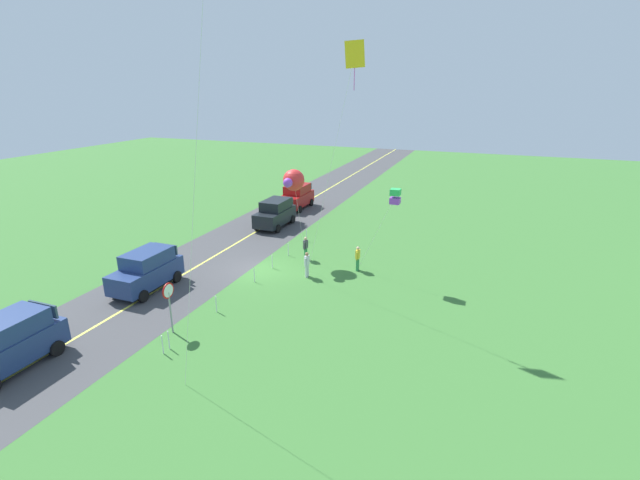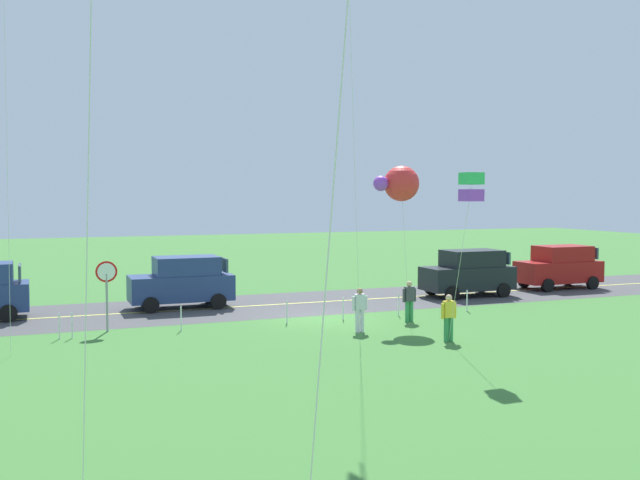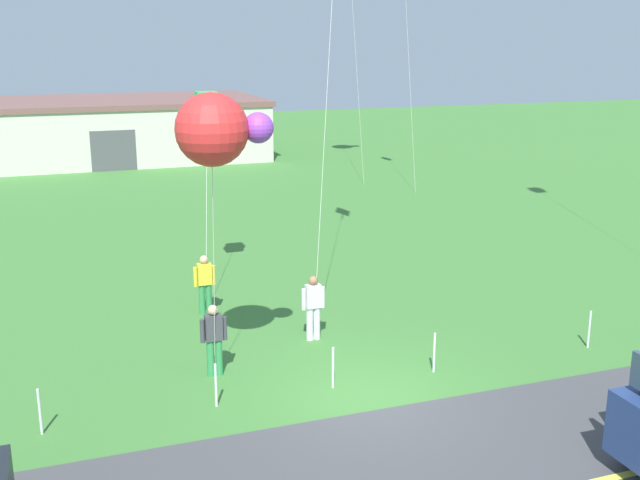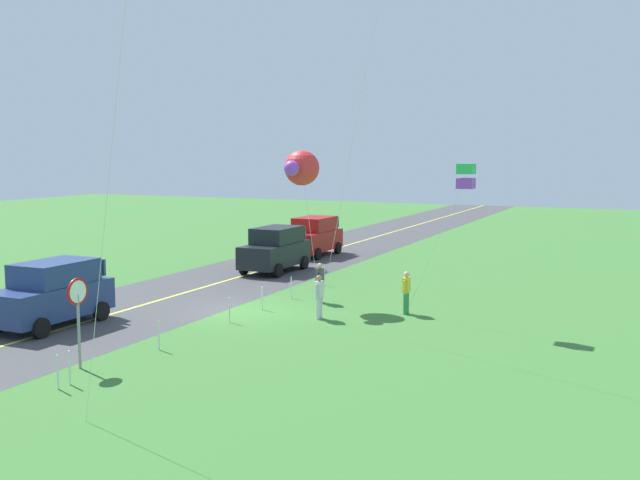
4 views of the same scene
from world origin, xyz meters
name	(u,v)px [view 4 (image 4 of 4)]	position (x,y,z in m)	size (l,w,h in m)	color
ground_plane	(239,312)	(0.00, 0.00, -0.05)	(120.00, 120.00, 0.10)	#3D7533
asphalt_road	(153,302)	(0.00, -4.00, 0.00)	(120.00, 7.00, 0.00)	#424244
road_centre_stripe	(153,302)	(0.00, -4.00, 0.01)	(120.00, 0.16, 0.00)	#E5E04C
car_suv_foreground	(52,293)	(4.79, -4.60, 1.15)	(4.40, 2.12, 2.24)	navy
car_parked_west_far	(314,236)	(-14.89, -3.93, 1.15)	(4.40, 2.12, 2.24)	maroon
car_parked_west_near	(275,249)	(-8.83, -3.18, 1.15)	(4.40, 2.12, 2.24)	black
stop_sign	(78,305)	(8.36, -0.10, 1.80)	(0.76, 0.08, 2.56)	gray
person_adult_near	(320,281)	(-2.72, 2.12, 0.86)	(0.58, 0.22, 1.60)	#338C4C
person_adult_companion	(319,295)	(-0.06, 3.32, 0.86)	(0.58, 0.22, 1.60)	silver
person_child_watcher	(406,291)	(-2.15, 5.92, 0.86)	(0.58, 0.22, 1.60)	#338C4C
kite_red_low	(301,168)	(-2.70, 1.32, 5.37)	(1.90, 1.51, 6.07)	silver
kite_yellow_high	(466,176)	(-1.47, 8.23, 5.16)	(0.97, 2.60, 5.60)	silver
fence_post_0	(324,276)	(-6.25, 0.70, 0.45)	(0.05, 0.05, 0.90)	silver
fence_post_1	(291,288)	(-2.99, 0.70, 0.45)	(0.05, 0.05, 0.90)	silver
fence_post_2	(262,298)	(-0.54, 0.70, 0.45)	(0.05, 0.05, 0.90)	silver
fence_post_3	(229,310)	(1.80, 0.70, 0.45)	(0.05, 0.05, 0.90)	silver
fence_post_4	(159,336)	(5.85, 0.70, 0.45)	(0.05, 0.05, 0.90)	silver
fence_post_5	(69,368)	(9.60, 0.70, 0.45)	(0.05, 0.05, 0.90)	silver
fence_post_6	(58,372)	(10.02, 0.70, 0.45)	(0.05, 0.05, 0.90)	silver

